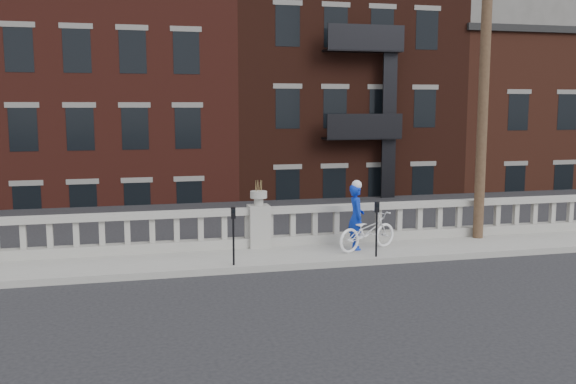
{
  "coord_description": "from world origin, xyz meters",
  "views": [
    {
      "loc": [
        -3.22,
        -12.28,
        3.84
      ],
      "look_at": [
        0.6,
        3.2,
        1.68
      ],
      "focal_mm": 40.0,
      "sensor_mm": 36.0,
      "label": 1
    }
  ],
  "objects": [
    {
      "name": "lower_level",
      "position": [
        0.56,
        23.04,
        2.63
      ],
      "size": [
        80.0,
        44.0,
        20.8
      ],
      "color": "#605E59",
      "rests_on": "ground"
    },
    {
      "name": "cyclist",
      "position": [
        2.38,
        3.07,
        0.99
      ],
      "size": [
        0.5,
        0.67,
        1.68
      ],
      "primitive_type": "imported",
      "rotation": [
        0.0,
        0.0,
        1.4
      ],
      "color": "#0B2AAB",
      "rests_on": "sidewalk"
    },
    {
      "name": "bicycle",
      "position": [
        2.63,
        2.91,
        0.64
      ],
      "size": [
        1.95,
        1.29,
        0.97
      ],
      "primitive_type": "imported",
      "rotation": [
        0.0,
        0.0,
        1.96
      ],
      "color": "white",
      "rests_on": "sidewalk"
    },
    {
      "name": "parking_meter_b",
      "position": [
        -0.96,
        2.15,
        1.0
      ],
      "size": [
        0.1,
        0.09,
        1.36
      ],
      "color": "black",
      "rests_on": "sidewalk"
    },
    {
      "name": "planter_pedestal",
      "position": [
        0.0,
        3.95,
        0.83
      ],
      "size": [
        0.55,
        0.55,
        1.76
      ],
      "color": "gray",
      "rests_on": "sidewalk"
    },
    {
      "name": "balustrade",
      "position": [
        0.0,
        3.95,
        0.64
      ],
      "size": [
        28.0,
        0.34,
        1.03
      ],
      "color": "gray",
      "rests_on": "sidewalk"
    },
    {
      "name": "utility_pole",
      "position": [
        6.2,
        3.6,
        5.24
      ],
      "size": [
        1.6,
        0.28,
        10.0
      ],
      "color": "#422D1E",
      "rests_on": "sidewalk"
    },
    {
      "name": "parking_meter_c",
      "position": [
        2.58,
        2.15,
        1.0
      ],
      "size": [
        0.1,
        0.09,
        1.36
      ],
      "color": "black",
      "rests_on": "sidewalk"
    },
    {
      "name": "ground",
      "position": [
        0.0,
        0.0,
        0.0
      ],
      "size": [
        120.0,
        120.0,
        0.0
      ],
      "primitive_type": "plane",
      "color": "black",
      "rests_on": "ground"
    },
    {
      "name": "sidewalk",
      "position": [
        0.0,
        3.0,
        0.07
      ],
      "size": [
        32.0,
        2.2,
        0.15
      ],
      "primitive_type": "cube",
      "color": "gray",
      "rests_on": "ground"
    }
  ]
}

